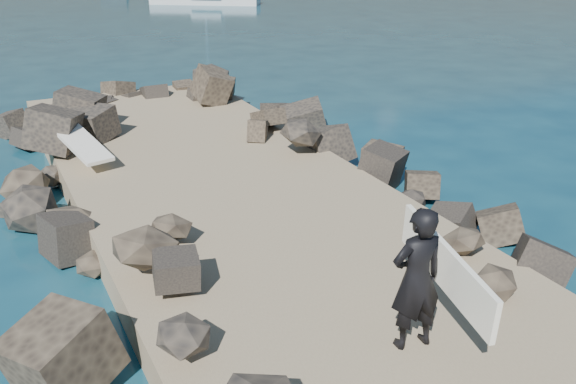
{
  "coord_description": "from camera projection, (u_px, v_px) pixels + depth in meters",
  "views": [
    {
      "loc": [
        -4.42,
        -9.82,
        5.63
      ],
      "look_at": [
        0.0,
        -1.0,
        1.5
      ],
      "focal_mm": 40.0,
      "sensor_mm": 36.0,
      "label": 1
    }
  ],
  "objects": [
    {
      "name": "ground",
      "position": [
        264.0,
        247.0,
        12.1
      ],
      "size": [
        800.0,
        800.0,
        0.0
      ],
      "primitive_type": "plane",
      "color": "#0F384C",
      "rests_on": "ground"
    },
    {
      "name": "jetty",
      "position": [
        316.0,
        282.0,
        10.33
      ],
      "size": [
        6.0,
        26.0,
        0.6
      ],
      "primitive_type": "cube",
      "color": "#8C7759",
      "rests_on": "ground"
    },
    {
      "name": "riprap_left",
      "position": [
        128.0,
        300.0,
        9.47
      ],
      "size": [
        2.6,
        22.0,
        1.0
      ],
      "primitive_type": "cube",
      "color": "black",
      "rests_on": "ground"
    },
    {
      "name": "riprap_right",
      "position": [
        440.0,
        224.0,
        11.87
      ],
      "size": [
        2.6,
        22.0,
        1.0
      ],
      "primitive_type": "cube",
      "color": "black",
      "rests_on": "ground"
    },
    {
      "name": "surfboard_resting",
      "position": [
        76.0,
        142.0,
        14.61
      ],
      "size": [
        1.26,
        2.63,
        0.09
      ],
      "primitive_type": "cube",
      "rotation": [
        0.0,
        0.0,
        0.25
      ],
      "color": "white",
      "rests_on": "riprap_left"
    },
    {
      "name": "surfer_with_board",
      "position": [
        421.0,
        277.0,
        7.97
      ],
      "size": [
        1.09,
        2.37,
        1.93
      ],
      "color": "black",
      "rests_on": "jetty"
    },
    {
      "name": "sailboat_c",
      "position": [
        205.0,
        0.0,
        48.55
      ],
      "size": [
        7.83,
        6.12,
        9.8
      ],
      "color": "silver",
      "rests_on": "ground"
    }
  ]
}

